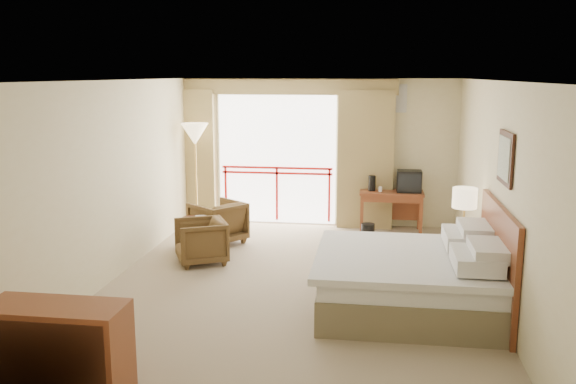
% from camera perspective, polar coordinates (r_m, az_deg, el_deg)
% --- Properties ---
extents(floor, '(7.00, 7.00, 0.00)m').
position_cam_1_polar(floor, '(8.22, 0.61, -8.76)').
color(floor, gray).
rests_on(floor, ground).
extents(ceiling, '(7.00, 7.00, 0.00)m').
position_cam_1_polar(ceiling, '(7.74, 0.65, 10.40)').
color(ceiling, white).
rests_on(ceiling, wall_back).
extents(wall_back, '(5.00, 0.00, 5.00)m').
position_cam_1_polar(wall_back, '(11.31, 2.99, 3.72)').
color(wall_back, beige).
rests_on(wall_back, ground).
extents(wall_front, '(5.00, 0.00, 5.00)m').
position_cam_1_polar(wall_front, '(4.53, -5.30, -7.48)').
color(wall_front, beige).
rests_on(wall_front, ground).
extents(wall_left, '(0.00, 7.00, 7.00)m').
position_cam_1_polar(wall_left, '(8.56, -16.20, 0.94)').
color(wall_left, beige).
rests_on(wall_left, ground).
extents(wall_right, '(0.00, 7.00, 7.00)m').
position_cam_1_polar(wall_right, '(7.94, 18.81, 0.03)').
color(wall_right, beige).
rests_on(wall_right, ground).
extents(balcony_door, '(2.40, 0.00, 2.40)m').
position_cam_1_polar(balcony_door, '(11.41, -1.04, 3.04)').
color(balcony_door, white).
rests_on(balcony_door, wall_back).
extents(balcony_railing, '(2.09, 0.03, 1.02)m').
position_cam_1_polar(balcony_railing, '(11.45, -1.05, 1.10)').
color(balcony_railing, red).
rests_on(balcony_railing, wall_back).
extents(curtain_left, '(1.00, 0.26, 2.50)m').
position_cam_1_polar(curtain_left, '(11.66, -9.19, 3.32)').
color(curtain_left, olive).
rests_on(curtain_left, wall_back).
extents(curtain_right, '(1.00, 0.26, 2.50)m').
position_cam_1_polar(curtain_right, '(11.13, 7.28, 3.01)').
color(curtain_right, olive).
rests_on(curtain_right, wall_back).
extents(valance, '(4.40, 0.22, 0.28)m').
position_cam_1_polar(valance, '(11.20, -1.15, 9.82)').
color(valance, olive).
rests_on(valance, wall_back).
extents(hvac_vent, '(0.50, 0.04, 0.50)m').
position_cam_1_polar(hvac_vent, '(11.15, 9.76, 8.63)').
color(hvac_vent, silver).
rests_on(hvac_vent, wall_back).
extents(bed, '(2.13, 2.06, 0.97)m').
position_cam_1_polar(bed, '(7.48, 11.53, -7.97)').
color(bed, brown).
rests_on(bed, floor).
extents(headboard, '(0.06, 2.10, 1.30)m').
position_cam_1_polar(headboard, '(7.52, 18.99, -6.07)').
color(headboard, brown).
rests_on(headboard, wall_right).
extents(framed_art, '(0.04, 0.72, 0.60)m').
position_cam_1_polar(framed_art, '(7.28, 19.67, 3.01)').
color(framed_art, black).
rests_on(framed_art, wall_right).
extents(nightstand, '(0.47, 0.56, 0.65)m').
position_cam_1_polar(nightstand, '(8.76, 15.98, -5.72)').
color(nightstand, brown).
rests_on(nightstand, floor).
extents(table_lamp, '(0.33, 0.33, 0.59)m').
position_cam_1_polar(table_lamp, '(8.62, 16.21, -0.62)').
color(table_lamp, tan).
rests_on(table_lamp, nightstand).
extents(phone, '(0.20, 0.16, 0.08)m').
position_cam_1_polar(phone, '(8.51, 15.90, -3.63)').
color(phone, black).
rests_on(phone, nightstand).
extents(desk, '(1.12, 0.54, 0.73)m').
position_cam_1_polar(desk, '(11.04, 9.64, -0.72)').
color(desk, brown).
rests_on(desk, floor).
extents(tv, '(0.43, 0.34, 0.39)m').
position_cam_1_polar(tv, '(10.93, 11.27, 0.98)').
color(tv, black).
rests_on(tv, desk).
extents(coffee_maker, '(0.16, 0.16, 0.28)m').
position_cam_1_polar(coffee_maker, '(10.93, 7.86, 0.80)').
color(coffee_maker, black).
rests_on(coffee_maker, desk).
extents(cup, '(0.08, 0.08, 0.09)m').
position_cam_1_polar(cup, '(10.90, 8.63, 0.25)').
color(cup, white).
rests_on(cup, desk).
extents(wastebasket, '(0.25, 0.25, 0.29)m').
position_cam_1_polar(wastebasket, '(10.44, 7.48, -3.73)').
color(wastebasket, black).
rests_on(wastebasket, floor).
extents(armchair_far, '(1.07, 1.07, 0.71)m').
position_cam_1_polar(armchair_far, '(10.30, -6.55, -4.73)').
color(armchair_far, '#493219').
rests_on(armchair_far, floor).
extents(armchair_near, '(0.96, 0.95, 0.66)m').
position_cam_1_polar(armchair_near, '(9.28, -8.09, -6.55)').
color(armchair_near, '#493219').
rests_on(armchair_near, floor).
extents(side_table, '(0.49, 0.49, 0.53)m').
position_cam_1_polar(side_table, '(9.80, -8.58, -3.41)').
color(side_table, black).
rests_on(side_table, floor).
extents(book, '(0.25, 0.28, 0.02)m').
position_cam_1_polar(book, '(9.76, -8.61, -2.43)').
color(book, white).
rests_on(book, side_table).
extents(floor_lamp, '(0.49, 0.49, 1.92)m').
position_cam_1_polar(floor_lamp, '(11.06, -8.70, 5.00)').
color(floor_lamp, tan).
rests_on(floor_lamp, floor).
extents(dresser, '(1.24, 0.53, 0.83)m').
position_cam_1_polar(dresser, '(5.85, -20.85, -13.64)').
color(dresser, brown).
rests_on(dresser, floor).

